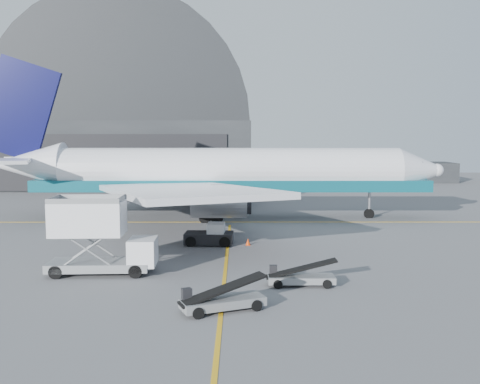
{
  "coord_description": "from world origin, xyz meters",
  "views": [
    {
      "loc": [
        0.97,
        -38.1,
        9.44
      ],
      "look_at": [
        1.06,
        8.92,
        4.5
      ],
      "focal_mm": 40.0,
      "sensor_mm": 36.0,
      "label": 1
    }
  ],
  "objects_px": {
    "catering_truck": "(98,237)",
    "pushback_tug": "(210,236)",
    "airliner": "(212,173)",
    "belt_loader_a": "(222,300)",
    "belt_loader_b": "(300,277)"
  },
  "relations": [
    {
      "from": "catering_truck",
      "to": "pushback_tug",
      "type": "height_order",
      "value": "catering_truck"
    },
    {
      "from": "airliner",
      "to": "belt_loader_a",
      "type": "bearing_deg",
      "value": -86.25
    },
    {
      "from": "pushback_tug",
      "to": "belt_loader_a",
      "type": "height_order",
      "value": "pushback_tug"
    },
    {
      "from": "airliner",
      "to": "belt_loader_a",
      "type": "distance_m",
      "value": 33.33
    },
    {
      "from": "pushback_tug",
      "to": "airliner",
      "type": "bearing_deg",
      "value": 95.12
    },
    {
      "from": "belt_loader_a",
      "to": "pushback_tug",
      "type": "bearing_deg",
      "value": 72.61
    },
    {
      "from": "catering_truck",
      "to": "belt_loader_b",
      "type": "xyz_separation_m",
      "value": [
        13.52,
        -2.91,
        -2.01
      ]
    },
    {
      "from": "airliner",
      "to": "belt_loader_b",
      "type": "relative_size",
      "value": 11.84
    },
    {
      "from": "belt_loader_a",
      "to": "belt_loader_b",
      "type": "distance_m",
      "value": 6.87
    },
    {
      "from": "belt_loader_a",
      "to": "belt_loader_b",
      "type": "xyz_separation_m",
      "value": [
        4.82,
        4.9,
        -0.04
      ]
    },
    {
      "from": "pushback_tug",
      "to": "belt_loader_a",
      "type": "xyz_separation_m",
      "value": [
        1.57,
        -17.87,
        -0.15
      ]
    },
    {
      "from": "belt_loader_b",
      "to": "catering_truck",
      "type": "bearing_deg",
      "value": 167.1
    },
    {
      "from": "pushback_tug",
      "to": "belt_loader_b",
      "type": "relative_size",
      "value": 0.95
    },
    {
      "from": "airliner",
      "to": "belt_loader_a",
      "type": "xyz_separation_m",
      "value": [
        2.16,
        -32.93,
        -4.66
      ]
    },
    {
      "from": "belt_loader_b",
      "to": "airliner",
      "type": "bearing_deg",
      "value": 103.22
    }
  ]
}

